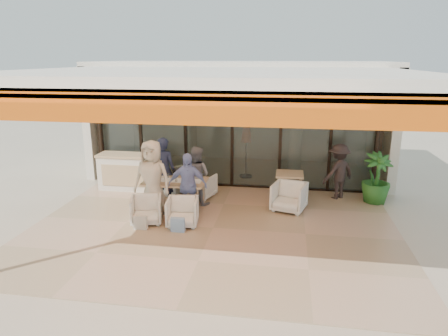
# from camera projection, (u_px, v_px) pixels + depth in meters

# --- Properties ---
(ground) EXTENTS (70.00, 70.00, 0.00)m
(ground) POSITION_uv_depth(u_px,v_px,m) (213.00, 229.00, 8.78)
(ground) COLOR #C6B293
(ground) RESTS_ON ground
(terrace_floor) EXTENTS (8.00, 6.00, 0.01)m
(terrace_floor) POSITION_uv_depth(u_px,v_px,m) (213.00, 229.00, 8.78)
(terrace_floor) COLOR tan
(terrace_floor) RESTS_ON ground
(terrace_structure) EXTENTS (8.00, 6.00, 3.40)m
(terrace_structure) POSITION_uv_depth(u_px,v_px,m) (209.00, 79.00, 7.66)
(terrace_structure) COLOR silver
(terrace_structure) RESTS_ON ground
(glass_storefront) EXTENTS (8.08, 0.10, 3.20)m
(glass_storefront) POSITION_uv_depth(u_px,v_px,m) (232.00, 133.00, 11.21)
(glass_storefront) COLOR #9EADA3
(glass_storefront) RESTS_ON ground
(interior_block) EXTENTS (9.05, 3.62, 3.52)m
(interior_block) POSITION_uv_depth(u_px,v_px,m) (242.00, 102.00, 13.24)
(interior_block) COLOR silver
(interior_block) RESTS_ON ground
(host_counter) EXTENTS (1.85, 0.65, 1.04)m
(host_counter) POSITION_uv_depth(u_px,v_px,m) (132.00, 172.00, 11.25)
(host_counter) COLOR silver
(host_counter) RESTS_ON ground
(dining_table) EXTENTS (1.50, 0.90, 0.93)m
(dining_table) POSITION_uv_depth(u_px,v_px,m) (175.00, 183.00, 9.77)
(dining_table) COLOR tan
(dining_table) RESTS_ON ground
(chair_far_left) EXTENTS (0.72, 0.68, 0.65)m
(chair_far_left) POSITION_uv_depth(u_px,v_px,m) (170.00, 184.00, 10.82)
(chair_far_left) COLOR white
(chair_far_left) RESTS_ON ground
(chair_far_right) EXTENTS (0.84, 0.81, 0.71)m
(chair_far_right) POSITION_uv_depth(u_px,v_px,m) (201.00, 185.00, 10.69)
(chair_far_right) COLOR white
(chair_far_right) RESTS_ON ground
(chair_near_left) EXTENTS (0.81, 0.78, 0.69)m
(chair_near_left) POSITION_uv_depth(u_px,v_px,m) (146.00, 209.00, 9.01)
(chair_near_left) COLOR white
(chair_near_left) RESTS_ON ground
(chair_near_right) EXTENTS (0.75, 0.72, 0.69)m
(chair_near_right) POSITION_uv_depth(u_px,v_px,m) (182.00, 211.00, 8.88)
(chair_near_right) COLOR white
(chair_near_right) RESTS_ON ground
(diner_navy) EXTENTS (0.69, 0.51, 1.72)m
(diner_navy) POSITION_uv_depth(u_px,v_px,m) (164.00, 170.00, 10.21)
(diner_navy) COLOR #1A1F39
(diner_navy) RESTS_ON ground
(diner_grey) EXTENTS (0.87, 0.76, 1.51)m
(diner_grey) POSITION_uv_depth(u_px,v_px,m) (196.00, 176.00, 10.11)
(diner_grey) COLOR #5C5C60
(diner_grey) RESTS_ON ground
(diner_cream) EXTENTS (0.95, 0.67, 1.82)m
(diner_cream) POSITION_uv_depth(u_px,v_px,m) (152.00, 178.00, 9.34)
(diner_cream) COLOR beige
(diner_cream) RESTS_ON ground
(diner_periwinkle) EXTENTS (0.94, 0.46, 1.55)m
(diner_periwinkle) POSITION_uv_depth(u_px,v_px,m) (187.00, 186.00, 9.24)
(diner_periwinkle) COLOR #7283BE
(diner_periwinkle) RESTS_ON ground
(tote_bag_cream) EXTENTS (0.30, 0.10, 0.34)m
(tote_bag_cream) POSITION_uv_depth(u_px,v_px,m) (140.00, 223.00, 8.68)
(tote_bag_cream) COLOR silver
(tote_bag_cream) RESTS_ON ground
(tote_bag_blue) EXTENTS (0.30, 0.10, 0.34)m
(tote_bag_blue) POSITION_uv_depth(u_px,v_px,m) (178.00, 225.00, 8.55)
(tote_bag_blue) COLOR #99BFD8
(tote_bag_blue) RESTS_ON ground
(side_table) EXTENTS (0.70, 0.70, 0.74)m
(side_table) POSITION_uv_depth(u_px,v_px,m) (290.00, 177.00, 10.37)
(side_table) COLOR tan
(side_table) RESTS_ON ground
(side_chair) EXTENTS (0.92, 0.89, 0.78)m
(side_chair) POSITION_uv_depth(u_px,v_px,m) (289.00, 196.00, 9.73)
(side_chair) COLOR white
(side_chair) RESTS_ON ground
(standing_woman) EXTENTS (1.10, 1.03, 1.49)m
(standing_woman) POSITION_uv_depth(u_px,v_px,m) (338.00, 172.00, 10.48)
(standing_woman) COLOR black
(standing_woman) RESTS_ON ground
(potted_palm) EXTENTS (0.93, 0.93, 1.32)m
(potted_palm) POSITION_uv_depth(u_px,v_px,m) (376.00, 178.00, 10.20)
(potted_palm) COLOR #1E5919
(potted_palm) RESTS_ON ground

